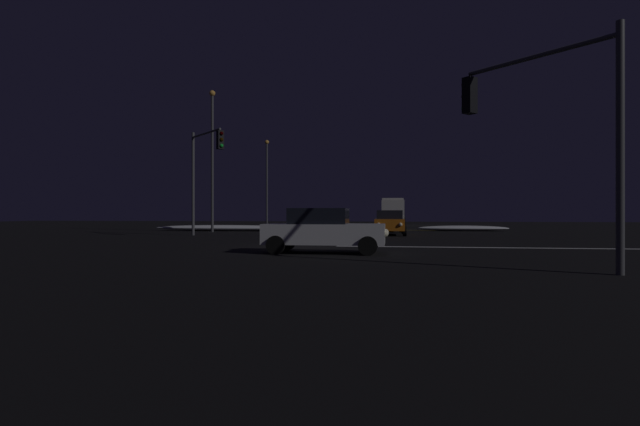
{
  "coord_description": "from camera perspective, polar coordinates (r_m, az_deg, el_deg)",
  "views": [
    {
      "loc": [
        3.58,
        -20.67,
        1.4
      ],
      "look_at": [
        -1.13,
        11.9,
        1.4
      ],
      "focal_mm": 27.66,
      "sensor_mm": 36.0,
      "label": 1
    }
  ],
  "objects": [
    {
      "name": "sedan_orange",
      "position": [
        31.68,
        8.06,
        -1.08
      ],
      "size": [
        2.02,
        4.33,
        1.57
      ],
      "color": "#C66014",
      "rests_on": "ground"
    },
    {
      "name": "box_truck",
      "position": [
        57.03,
        8.42,
        0.31
      ],
      "size": [
        2.68,
        8.28,
        3.08
      ],
      "color": "beige",
      "rests_on": "ground"
    },
    {
      "name": "sedan_blue",
      "position": [
        49.96,
        7.95,
        -0.68
      ],
      "size": [
        2.02,
        4.33,
        1.57
      ],
      "color": "navy",
      "rests_on": "ground"
    },
    {
      "name": "sedan_gray",
      "position": [
        37.53,
        7.9,
        -0.91
      ],
      "size": [
        2.02,
        4.33,
        1.57
      ],
      "color": "slate",
      "rests_on": "ground"
    },
    {
      "name": "traffic_signal_nw",
      "position": [
        30.48,
        -13.29,
        5.7
      ],
      "size": [
        3.07,
        3.07,
        6.45
      ],
      "color": "#4C4C51",
      "rests_on": "ground"
    },
    {
      "name": "traffic_signal_se",
      "position": [
        14.03,
        24.44,
        10.59
      ],
      "size": [
        3.17,
        3.17,
        5.75
      ],
      "color": "#4C4C51",
      "rests_on": "ground"
    },
    {
      "name": "sedan_white_crossing",
      "position": [
        17.28,
        0.4,
        -1.99
      ],
      "size": [
        4.33,
        2.02,
        1.57
      ],
      "color": "silver",
      "rests_on": "ground"
    },
    {
      "name": "snow_bank_right_curb",
      "position": [
        39.79,
        16.21,
        -1.71
      ],
      "size": [
        6.91,
        1.5,
        0.42
      ],
      "color": "white",
      "rests_on": "ground"
    },
    {
      "name": "centre_line_ns",
      "position": [
        40.76,
        3.19,
        -1.96
      ],
      "size": [
        22.0,
        0.15,
        0.01
      ],
      "color": "yellow",
      "rests_on": "ground"
    },
    {
      "name": "streetlamp_left_far",
      "position": [
        52.36,
        -6.17,
        4.21
      ],
      "size": [
        0.44,
        0.44,
        9.1
      ],
      "color": "#424247",
      "rests_on": "ground"
    },
    {
      "name": "streetlamp_left_near",
      "position": [
        37.21,
        -12.36,
        6.96
      ],
      "size": [
        0.44,
        0.44,
        10.4
      ],
      "color": "#424247",
      "rests_on": "ground"
    },
    {
      "name": "crosswalk_bar_east",
      "position": [
        21.27,
        21.36,
        -3.77
      ],
      "size": [
        14.23,
        0.4,
        0.01
      ],
      "color": "white",
      "rests_on": "ground"
    },
    {
      "name": "stop_line_north",
      "position": [
        29.23,
        1.18,
        -2.74
      ],
      "size": [
        0.35,
        14.23,
        0.01
      ],
      "color": "white",
      "rests_on": "ground"
    },
    {
      "name": "snow_bank_left_curb",
      "position": [
        39.02,
        -10.75,
        -1.72
      ],
      "size": [
        11.61,
        1.5,
        0.46
      ],
      "color": "white",
      "rests_on": "ground"
    },
    {
      "name": "sedan_silver",
      "position": [
        43.57,
        8.1,
        -0.78
      ],
      "size": [
        2.02,
        4.33,
        1.57
      ],
      "color": "#B7B7BC",
      "rests_on": "ground"
    },
    {
      "name": "ground",
      "position": [
        21.03,
        -1.6,
        -3.96
      ],
      "size": [
        120.0,
        120.0,
        0.1
      ],
      "primitive_type": "cube",
      "color": "black"
    }
  ]
}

